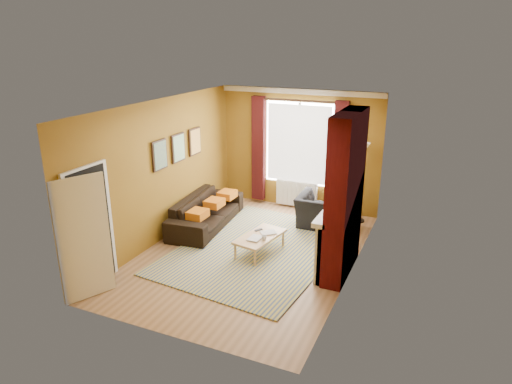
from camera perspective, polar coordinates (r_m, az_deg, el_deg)
ground at (r=8.75m, az=-0.66°, el=-7.63°), size 5.50×5.50×0.00m
room_walls at (r=8.26m, az=4.08°, el=1.01°), size 3.82×5.54×2.83m
striped_rug at (r=8.87m, az=0.24°, el=-7.16°), size 3.14×4.09×0.02m
sofa at (r=9.88m, az=-6.24°, el=-2.43°), size 1.09×2.34×0.66m
armchair at (r=9.86m, az=8.49°, el=-2.43°), size 1.11×0.97×0.71m
coffee_table at (r=8.61m, az=0.50°, el=-5.68°), size 0.73×1.17×0.36m
wicker_stool at (r=10.10m, az=6.38°, el=-2.61°), size 0.45×0.45×0.45m
floor_lamp at (r=9.99m, az=13.25°, el=3.90°), size 0.33×0.33×1.78m
book_a at (r=8.49m, az=-0.80°, el=-5.67°), size 0.24×0.31×0.03m
book_b at (r=8.78m, az=1.33°, el=-4.82°), size 0.36×0.35×0.02m
mug at (r=8.39m, az=1.01°, el=-5.76°), size 0.12×0.12×0.09m
tv_remote at (r=8.80m, az=0.33°, el=-4.76°), size 0.13×0.17×0.02m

